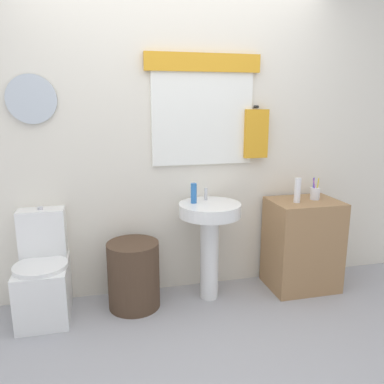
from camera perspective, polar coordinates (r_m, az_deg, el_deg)
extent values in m
plane|color=#A3A3A8|center=(2.58, 2.72, -24.63)|extent=(8.00, 8.00, 0.00)
cube|color=silver|center=(3.17, -2.93, 8.09)|extent=(4.40, 0.10, 2.60)
cube|color=white|center=(3.15, 1.60, 10.86)|extent=(0.83, 0.03, 0.74)
cube|color=gold|center=(3.15, 1.73, 18.72)|extent=(0.93, 0.04, 0.14)
cylinder|color=silver|center=(3.07, -22.76, 12.62)|extent=(0.35, 0.03, 0.35)
cylinder|color=black|center=(3.28, 9.53, 12.39)|extent=(0.02, 0.06, 0.02)
cube|color=gold|center=(3.27, 9.52, 8.53)|extent=(0.20, 0.05, 0.40)
cube|color=white|center=(3.15, -21.12, -13.57)|extent=(0.36, 0.50, 0.42)
cylinder|color=white|center=(3.00, -21.61, -10.25)|extent=(0.38, 0.38, 0.03)
cube|color=white|center=(3.16, -21.33, -5.71)|extent=(0.34, 0.18, 0.38)
cylinder|color=silver|center=(3.10, -21.63, -2.23)|extent=(0.04, 0.04, 0.02)
cylinder|color=#4C3828|center=(3.10, -8.66, -12.08)|extent=(0.40, 0.40, 0.53)
cylinder|color=white|center=(3.17, 2.60, -9.66)|extent=(0.15, 0.15, 0.70)
cylinder|color=white|center=(3.03, 2.68, -2.65)|extent=(0.49, 0.49, 0.10)
cylinder|color=silver|center=(3.12, 2.08, -0.30)|extent=(0.03, 0.03, 0.10)
cube|color=#9E754C|center=(3.47, 16.06, -7.47)|extent=(0.57, 0.44, 0.78)
cylinder|color=#2D6BB7|center=(3.02, 0.25, -0.17)|extent=(0.05, 0.05, 0.16)
cylinder|color=white|center=(3.25, 15.41, 0.24)|extent=(0.05, 0.05, 0.20)
cylinder|color=silver|center=(3.41, 17.82, -0.23)|extent=(0.08, 0.08, 0.10)
cylinder|color=yellow|center=(3.41, 18.15, 0.52)|extent=(0.01, 0.03, 0.18)
cylinder|color=blue|center=(3.40, 17.58, 0.54)|extent=(0.03, 0.03, 0.18)
cylinder|color=purple|center=(3.38, 17.76, 0.46)|extent=(0.03, 0.03, 0.18)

